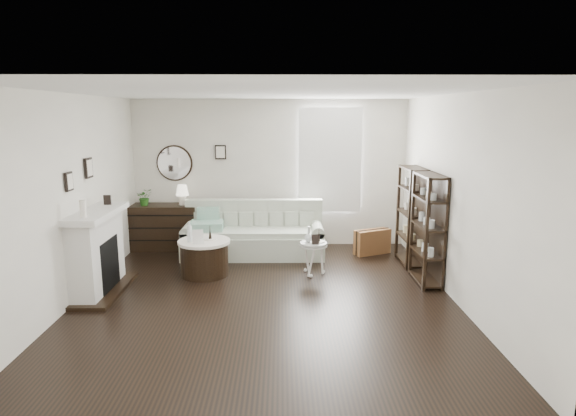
{
  "coord_description": "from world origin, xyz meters",
  "views": [
    {
      "loc": [
        0.22,
        -6.09,
        2.44
      ],
      "look_at": [
        0.31,
        0.8,
        1.09
      ],
      "focal_mm": 30.0,
      "sensor_mm": 36.0,
      "label": 1
    }
  ],
  "objects_px": {
    "pedestal_table": "(314,245)",
    "dresser": "(164,227)",
    "drum_table": "(205,257)",
    "sofa": "(254,237)"
  },
  "relations": [
    {
      "from": "sofa",
      "to": "pedestal_table",
      "type": "distance_m",
      "value": 1.46
    },
    {
      "from": "sofa",
      "to": "dresser",
      "type": "bearing_deg",
      "value": 166.58
    },
    {
      "from": "pedestal_table",
      "to": "sofa",
      "type": "bearing_deg",
      "value": 132.25
    },
    {
      "from": "drum_table",
      "to": "pedestal_table",
      "type": "distance_m",
      "value": 1.68
    },
    {
      "from": "sofa",
      "to": "drum_table",
      "type": "height_order",
      "value": "sofa"
    },
    {
      "from": "dresser",
      "to": "drum_table",
      "type": "bearing_deg",
      "value": -56.8
    },
    {
      "from": "dresser",
      "to": "pedestal_table",
      "type": "distance_m",
      "value": 3.02
    },
    {
      "from": "pedestal_table",
      "to": "dresser",
      "type": "bearing_deg",
      "value": 150.79
    },
    {
      "from": "dresser",
      "to": "sofa",
      "type": "bearing_deg",
      "value": -13.42
    },
    {
      "from": "dresser",
      "to": "pedestal_table",
      "type": "bearing_deg",
      "value": -29.21
    }
  ]
}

